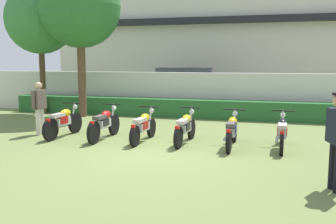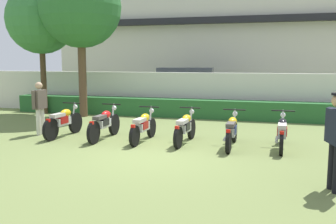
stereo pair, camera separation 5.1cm
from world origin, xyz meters
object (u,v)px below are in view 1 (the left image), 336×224
(motorcycle_in_row_3, at_px, (185,128))
(motorcycle_in_row_4, at_px, (232,131))
(tree_near_inspector, at_px, (40,20))
(motorcycle_in_row_1, at_px, (104,124))
(motorcycle_in_row_0, at_px, (63,122))
(motorcycle_in_row_2, at_px, (143,126))
(parked_car, at_px, (188,87))
(motorcycle_in_row_5, at_px, (282,132))
(tree_far_side, at_px, (80,7))
(inspector_person, at_px, (39,104))

(motorcycle_in_row_3, bearing_deg, motorcycle_in_row_4, -91.73)
(tree_near_inspector, distance_m, motorcycle_in_row_1, 7.14)
(motorcycle_in_row_0, distance_m, motorcycle_in_row_1, 1.31)
(tree_near_inspector, bearing_deg, motorcycle_in_row_2, -35.25)
(parked_car, distance_m, motorcycle_in_row_1, 8.73)
(motorcycle_in_row_4, bearing_deg, motorcycle_in_row_1, 89.89)
(parked_car, height_order, motorcycle_in_row_4, parked_car)
(motorcycle_in_row_2, height_order, motorcycle_in_row_3, motorcycle_in_row_3)
(tree_near_inspector, distance_m, motorcycle_in_row_5, 10.95)
(motorcycle_in_row_0, relative_size, motorcycle_in_row_4, 0.98)
(motorcycle_in_row_1, distance_m, motorcycle_in_row_4, 3.62)
(tree_near_inspector, relative_size, tree_far_side, 0.90)
(parked_car, bearing_deg, motorcycle_in_row_5, -70.09)
(inspector_person, bearing_deg, motorcycle_in_row_1, -2.69)
(parked_car, height_order, motorcycle_in_row_3, parked_car)
(motorcycle_in_row_5, bearing_deg, motorcycle_in_row_4, 98.14)
(parked_car, bearing_deg, motorcycle_in_row_1, -100.38)
(tree_far_side, relative_size, motorcycle_in_row_5, 3.12)
(motorcycle_in_row_4, bearing_deg, motorcycle_in_row_0, 90.20)
(inspector_person, bearing_deg, motorcycle_in_row_2, -1.98)
(motorcycle_in_row_1, xyz_separation_m, motorcycle_in_row_4, (3.62, -0.05, -0.02))
(motorcycle_in_row_0, bearing_deg, inspector_person, 86.40)
(motorcycle_in_row_0, distance_m, motorcycle_in_row_2, 2.50)
(motorcycle_in_row_2, height_order, motorcycle_in_row_4, motorcycle_in_row_4)
(motorcycle_in_row_0, height_order, motorcycle_in_row_3, motorcycle_in_row_0)
(motorcycle_in_row_2, distance_m, motorcycle_in_row_4, 2.44)
(tree_near_inspector, height_order, motorcycle_in_row_4, tree_near_inspector)
(parked_car, relative_size, tree_near_inspector, 0.88)
(tree_far_side, xyz_separation_m, motorcycle_in_row_4, (6.32, -3.86, -3.85))
(motorcycle_in_row_1, relative_size, motorcycle_in_row_5, 1.04)
(motorcycle_in_row_2, xyz_separation_m, inspector_person, (-3.35, 0.12, 0.51))
(parked_car, relative_size, motorcycle_in_row_2, 2.52)
(motorcycle_in_row_4, xyz_separation_m, inspector_person, (-5.78, 0.15, 0.50))
(motorcycle_in_row_0, xyz_separation_m, motorcycle_in_row_5, (6.18, 0.10, -0.02))
(tree_far_side, height_order, motorcycle_in_row_5, tree_far_side)
(motorcycle_in_row_2, relative_size, inspector_person, 1.16)
(motorcycle_in_row_2, height_order, motorcycle_in_row_5, motorcycle_in_row_5)
(tree_near_inspector, height_order, motorcycle_in_row_2, tree_near_inspector)
(motorcycle_in_row_3, distance_m, motorcycle_in_row_4, 1.27)
(motorcycle_in_row_2, xyz_separation_m, motorcycle_in_row_5, (3.69, 0.10, 0.00))
(motorcycle_in_row_1, xyz_separation_m, inspector_person, (-2.16, 0.10, 0.48))
(parked_car, relative_size, motorcycle_in_row_4, 2.44)
(motorcycle_in_row_0, bearing_deg, motorcycle_in_row_1, -85.71)
(motorcycle_in_row_2, bearing_deg, tree_near_inspector, 56.77)
(tree_far_side, relative_size, motorcycle_in_row_2, 3.19)
(inspector_person, bearing_deg, tree_far_side, 98.23)
(inspector_person, bearing_deg, motorcycle_in_row_0, -7.47)
(motorcycle_in_row_1, bearing_deg, motorcycle_in_row_4, -89.94)
(tree_near_inspector, height_order, motorcycle_in_row_1, tree_near_inspector)
(motorcycle_in_row_1, bearing_deg, motorcycle_in_row_3, -87.46)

